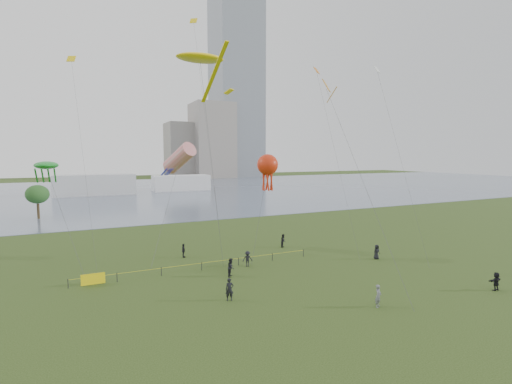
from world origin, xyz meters
name	(u,v)px	position (x,y,z in m)	size (l,w,h in m)	color
ground_plane	(313,311)	(0.00, 0.00, 0.00)	(400.00, 400.00, 0.00)	#223510
lake	(136,192)	(0.00, 100.00, 0.02)	(400.00, 120.00, 0.08)	slate
tower	(236,65)	(62.00, 168.00, 60.00)	(24.00, 24.00, 120.00)	slate
building_mid	(212,141)	(46.00, 162.00, 19.00)	(20.00, 20.00, 38.00)	gray
building_low	(183,150)	(32.00, 168.00, 14.00)	(16.00, 18.00, 28.00)	gray
pavilion_left	(95,185)	(-12.00, 95.00, 3.00)	(22.00, 8.00, 6.00)	silver
pavilion_right	(181,183)	(14.00, 98.00, 2.50)	(18.00, 7.00, 5.00)	silver
fence	(138,273)	(-10.73, 13.03, 0.55)	(24.07, 0.07, 1.05)	black
kite_flyer	(378,296)	(4.95, -1.40, 0.87)	(0.63, 0.42, 1.74)	slate
spectator_a	(231,267)	(-2.60, 10.06, 0.88)	(0.85, 0.66, 1.75)	black
spectator_b	(248,259)	(0.10, 12.29, 0.81)	(1.05, 0.60, 1.63)	black
spectator_c	(184,251)	(-5.10, 18.47, 0.79)	(0.92, 0.39, 1.58)	black
spectator_d	(377,252)	(14.25, 8.73, 0.81)	(0.79, 0.52, 1.62)	black
spectator_e	(496,281)	(16.60, -2.99, 0.79)	(1.47, 0.47, 1.59)	black
spectator_f	(230,289)	(-4.86, 4.58, 0.90)	(0.66, 0.43, 1.81)	black
spectator_g	(283,241)	(7.44, 17.78, 0.83)	(0.81, 0.63, 1.66)	black
kite_stingray	(201,59)	(-3.89, 14.81, 21.15)	(4.91, 10.01, 21.62)	#3F3F42
kite_windsock	(179,158)	(-4.29, 22.94, 11.16)	(6.93, 10.28, 13.14)	#3F3F42
kite_creature	(46,166)	(-18.46, 22.02, 10.46)	(4.46, 10.01, 10.90)	#3F3F42
kite_octopus	(268,165)	(3.66, 14.79, 10.41)	(4.07, 3.20, 11.65)	#3F3F42
kite_delta	(331,97)	(6.91, 7.74, 17.14)	(1.41, 12.44, 18.88)	#3F3F42
small_kites	(239,54)	(2.14, 19.21, 23.35)	(31.96, 16.01, 8.35)	yellow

